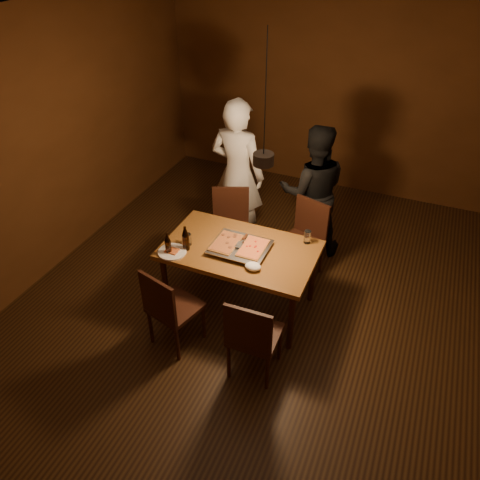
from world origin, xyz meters
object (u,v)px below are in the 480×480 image
at_px(chair_far_left, 231,219).
at_px(chair_near_left, 168,304).
at_px(pendant_lamp, 263,158).
at_px(pizza_tray, 240,248).
at_px(beer_bottle_b, 186,238).
at_px(diner_dark, 312,191).
at_px(chair_far_right, 306,232).
at_px(plate_slice, 172,252).
at_px(beer_bottle_a, 168,244).
at_px(dining_table, 240,254).
at_px(diner_white, 238,175).
at_px(chair_near_right, 252,333).

distance_m(chair_far_left, chair_near_left, 1.52).
bearing_deg(pendant_lamp, pizza_tray, -172.18).
height_order(beer_bottle_b, diner_dark, diner_dark).
relative_size(chair_far_right, plate_slice, 1.90).
bearing_deg(beer_bottle_a, chair_far_left, 81.17).
relative_size(dining_table, pizza_tray, 2.73).
distance_m(beer_bottle_a, diner_white, 1.47).
relative_size(chair_near_left, diner_dark, 0.32).
bearing_deg(diner_white, beer_bottle_a, 89.93).
relative_size(pizza_tray, diner_white, 0.30).
relative_size(chair_near_right, diner_white, 0.26).
xyz_separation_m(dining_table, pendant_lamp, (0.21, 0.00, 1.08)).
bearing_deg(dining_table, plate_slice, -151.03).
bearing_deg(plate_slice, chair_far_right, 48.45).
relative_size(chair_far_left, chair_far_right, 1.04).
bearing_deg(diner_white, chair_near_left, 97.38).
distance_m(chair_near_right, diner_dark, 2.10).
bearing_deg(pizza_tray, diner_dark, 73.19).
bearing_deg(pendant_lamp, chair_far_right, 74.71).
height_order(chair_far_right, beer_bottle_a, beer_bottle_a).
xyz_separation_m(chair_far_left, beer_bottle_a, (-0.17, -1.09, 0.33)).
height_order(chair_far_right, diner_dark, diner_dark).
height_order(dining_table, chair_far_left, chair_far_left).
bearing_deg(beer_bottle_a, diner_white, 86.17).
height_order(chair_far_left, pendant_lamp, pendant_lamp).
bearing_deg(beer_bottle_a, plate_slice, 41.08).
height_order(beer_bottle_a, diner_white, diner_white).
distance_m(chair_far_right, chair_near_left, 1.81).
relative_size(dining_table, chair_near_left, 2.91).
xyz_separation_m(dining_table, beer_bottle_a, (-0.60, -0.34, 0.19)).
bearing_deg(beer_bottle_b, beer_bottle_a, -134.84).
bearing_deg(pendant_lamp, chair_far_left, 131.00).
bearing_deg(pizza_tray, chair_far_right, 61.95).
relative_size(chair_far_left, chair_near_right, 1.13).
relative_size(dining_table, chair_far_left, 2.74).
bearing_deg(diner_white, diner_dark, -166.23).
relative_size(dining_table, plate_slice, 5.42).
bearing_deg(plate_slice, beer_bottle_a, -138.92).
xyz_separation_m(diner_white, diner_dark, (0.88, 0.15, -0.11)).
xyz_separation_m(chair_near_right, plate_slice, (-1.03, 0.48, 0.22)).
xyz_separation_m(chair_near_right, diner_dark, (-0.08, 2.08, 0.27)).
xyz_separation_m(dining_table, diner_white, (-0.51, 1.12, 0.24)).
relative_size(chair_far_left, diner_white, 0.30).
relative_size(diner_dark, pendant_lamp, 1.46).
distance_m(chair_far_right, diner_white, 1.06).
distance_m(dining_table, pizza_tray, 0.10).
relative_size(chair_far_right, chair_near_right, 1.08).
height_order(pizza_tray, beer_bottle_b, beer_bottle_b).
bearing_deg(pizza_tray, chair_near_right, -61.90).
xyz_separation_m(chair_far_left, plate_slice, (-0.15, -1.07, 0.22)).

